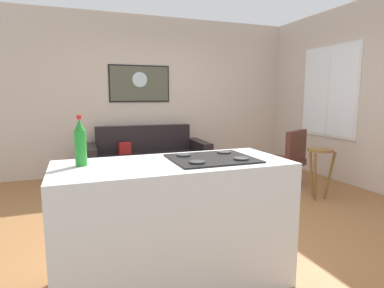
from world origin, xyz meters
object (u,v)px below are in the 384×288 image
Objects in this scene: couch at (148,162)px; wall_painting at (140,84)px; armchair at (287,159)px; coffee_table at (165,169)px; soda_bottle at (80,143)px; bar_stool at (320,160)px.

wall_painting is (0.01, 0.55, 1.32)m from couch.
coffee_table is at bearing 177.60° from armchair.
coffee_table is 2.71× the size of soda_bottle.
armchair is 1.26× the size of bar_stool.
armchair is at bearing -2.40° from coffee_table.
soda_bottle is 3.74m from wall_painting.
wall_painting reaches higher than coffee_table.
couch is 1.87× the size of wall_painting.
bar_stool is 3.28m from wall_painting.
wall_painting reaches higher than couch.
couch reaches higher than coffee_table.
armchair reaches higher than coffee_table.
coffee_table is (0.01, -1.04, 0.10)m from couch.
coffee_table is 2.01m from wall_painting.
soda_bottle reaches higher than bar_stool.
wall_painting is at bearing 139.67° from armchair.
soda_bottle is (-1.09, -2.98, 0.79)m from couch.
wall_painting is (1.10, 3.54, 0.53)m from soda_bottle.
couch is at bearing 69.87° from soda_bottle.
bar_stool is at bearing -51.22° from wall_painting.
wall_painting is at bearing 90.28° from coffee_table.
coffee_table is 0.85× the size of wall_painting.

